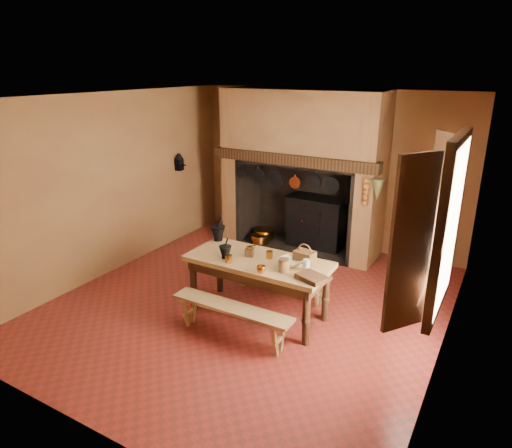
% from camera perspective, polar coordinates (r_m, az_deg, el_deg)
% --- Properties ---
extents(floor, '(5.50, 5.50, 0.00)m').
position_cam_1_polar(floor, '(6.50, -0.74, -9.86)').
color(floor, maroon).
rests_on(floor, ground).
extents(ceiling, '(5.50, 5.50, 0.00)m').
position_cam_1_polar(ceiling, '(5.70, -0.87, 15.60)').
color(ceiling, silver).
rests_on(ceiling, back_wall).
extents(back_wall, '(5.00, 0.02, 2.80)m').
position_cam_1_polar(back_wall, '(8.36, 8.94, 6.81)').
color(back_wall, olive).
rests_on(back_wall, floor).
extents(wall_left, '(0.02, 5.50, 2.80)m').
position_cam_1_polar(wall_left, '(7.50, -17.52, 4.73)').
color(wall_left, olive).
rests_on(wall_left, floor).
extents(wall_right, '(0.02, 5.50, 2.80)m').
position_cam_1_polar(wall_right, '(5.21, 23.60, -2.19)').
color(wall_right, olive).
rests_on(wall_right, floor).
extents(wall_front, '(5.00, 0.02, 2.80)m').
position_cam_1_polar(wall_front, '(4.01, -21.50, -8.18)').
color(wall_front, olive).
rests_on(wall_front, floor).
extents(chimney_breast, '(2.95, 0.96, 2.80)m').
position_cam_1_polar(chimney_breast, '(7.99, 5.89, 9.39)').
color(chimney_breast, olive).
rests_on(chimney_breast, floor).
extents(iron_range, '(1.12, 0.55, 1.60)m').
position_cam_1_polar(iron_range, '(8.34, 7.59, 0.32)').
color(iron_range, black).
rests_on(iron_range, floor).
extents(hearth_pans, '(0.51, 0.62, 0.20)m').
position_cam_1_polar(hearth_pans, '(8.69, 0.75, -1.46)').
color(hearth_pans, '#B57C29').
rests_on(hearth_pans, floor).
extents(hanging_pans, '(1.92, 0.29, 0.27)m').
position_cam_1_polar(hanging_pans, '(7.66, 3.96, 5.56)').
color(hanging_pans, black).
rests_on(hanging_pans, chimney_breast).
extents(onion_string, '(0.12, 0.10, 0.46)m').
position_cam_1_polar(onion_string, '(7.18, 13.54, 3.90)').
color(onion_string, '#97601C').
rests_on(onion_string, chimney_breast).
extents(herb_bunch, '(0.20, 0.20, 0.35)m').
position_cam_1_polar(herb_bunch, '(7.12, 14.95, 4.07)').
color(herb_bunch, brown).
rests_on(herb_bunch, chimney_breast).
extents(window, '(0.39, 1.75, 1.76)m').
position_cam_1_polar(window, '(4.75, 21.66, -0.05)').
color(window, white).
rests_on(window, wall_right).
extents(wall_coffee_mill, '(0.23, 0.16, 0.31)m').
position_cam_1_polar(wall_coffee_mill, '(8.52, -9.59, 7.80)').
color(wall_coffee_mill, black).
rests_on(wall_coffee_mill, wall_left).
extents(work_table, '(1.86, 0.83, 0.81)m').
position_cam_1_polar(work_table, '(5.92, 0.29, -5.55)').
color(work_table, '#A17C4A').
rests_on(work_table, floor).
extents(bench_front, '(1.57, 0.28, 0.44)m').
position_cam_1_polar(bench_front, '(5.59, -3.07, -11.20)').
color(bench_front, '#A17C4A').
rests_on(bench_front, floor).
extents(bench_back, '(1.48, 0.26, 0.42)m').
position_cam_1_polar(bench_back, '(6.59, 3.08, -6.42)').
color(bench_back, '#A17C4A').
rests_on(bench_back, floor).
extents(mortar_large, '(0.21, 0.21, 0.36)m').
position_cam_1_polar(mortar_large, '(6.47, -4.78, -1.07)').
color(mortar_large, black).
rests_on(mortar_large, work_table).
extents(mortar_small, '(0.16, 0.16, 0.28)m').
position_cam_1_polar(mortar_small, '(5.88, -3.87, -3.43)').
color(mortar_small, black).
rests_on(mortar_small, work_table).
extents(coffee_grinder, '(0.16, 0.14, 0.17)m').
position_cam_1_polar(coffee_grinder, '(5.94, -0.81, -3.46)').
color(coffee_grinder, '#371F11').
rests_on(coffee_grinder, work_table).
extents(brass_mug_a, '(0.11, 0.11, 0.10)m').
position_cam_1_polar(brass_mug_a, '(5.77, -3.43, -4.36)').
color(brass_mug_a, '#B57C29').
rests_on(brass_mug_a, work_table).
extents(brass_mug_b, '(0.10, 0.10, 0.10)m').
position_cam_1_polar(brass_mug_b, '(5.88, 1.70, -3.86)').
color(brass_mug_b, '#B57C29').
rests_on(brass_mug_b, work_table).
extents(mixing_bowl, '(0.40, 0.40, 0.08)m').
position_cam_1_polar(mixing_bowl, '(5.72, 4.44, -4.72)').
color(mixing_bowl, '#C1BD95').
rests_on(mixing_bowl, work_table).
extents(stoneware_crock, '(0.14, 0.14, 0.17)m').
position_cam_1_polar(stoneware_crock, '(5.51, 3.52, -5.16)').
color(stoneware_crock, brown).
rests_on(stoneware_crock, work_table).
extents(glass_jar, '(0.10, 0.10, 0.15)m').
position_cam_1_polar(glass_jar, '(5.54, 6.31, -5.17)').
color(glass_jar, beige).
rests_on(glass_jar, work_table).
extents(wicker_basket, '(0.27, 0.21, 0.24)m').
position_cam_1_polar(wicker_basket, '(5.81, 6.10, -3.97)').
color(wicker_basket, '#542F19').
rests_on(wicker_basket, work_table).
extents(wooden_tray, '(0.39, 0.34, 0.06)m').
position_cam_1_polar(wooden_tray, '(5.36, 6.97, -6.65)').
color(wooden_tray, '#371F11').
rests_on(wooden_tray, work_table).
extents(brass_cup, '(0.15, 0.15, 0.09)m').
position_cam_1_polar(brass_cup, '(5.48, 0.65, -5.68)').
color(brass_cup, '#B57C29').
rests_on(brass_cup, work_table).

